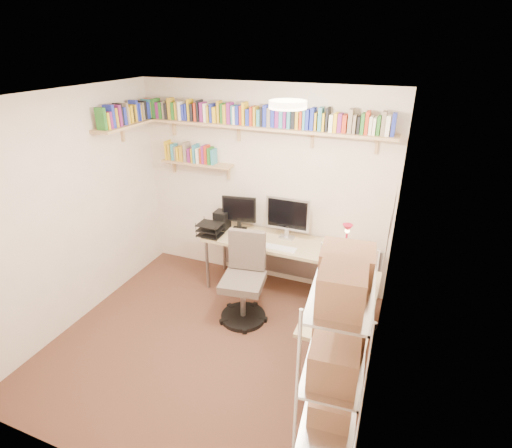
{
  "coord_description": "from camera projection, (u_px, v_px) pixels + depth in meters",
  "views": [
    {
      "loc": [
        1.66,
        -2.88,
        2.92
      ],
      "look_at": [
        0.29,
        0.55,
        1.21
      ],
      "focal_mm": 28.0,
      "sensor_mm": 36.0,
      "label": 1
    }
  ],
  "objects": [
    {
      "name": "room_shell",
      "position": [
        203.0,
        209.0,
        3.56
      ],
      "size": [
        3.24,
        3.04,
        2.52
      ],
      "color": "beige",
      "rests_on": "ground"
    },
    {
      "name": "ground",
      "position": [
        211.0,
        344.0,
        4.21
      ],
      "size": [
        3.2,
        3.2,
        0.0
      ],
      "primitive_type": "plane",
      "color": "#4E2B21",
      "rests_on": "ground"
    },
    {
      "name": "wire_rack",
      "position": [
        337.0,
        345.0,
        2.41
      ],
      "size": [
        0.43,
        0.78,
        1.87
      ],
      "rotation": [
        0.0,
        0.0,
        0.09
      ],
      "color": "silver",
      "rests_on": "ground"
    },
    {
      "name": "corner_desk",
      "position": [
        284.0,
        253.0,
        4.55
      ],
      "size": [
        2.21,
        1.83,
        1.24
      ],
      "color": "tan",
      "rests_on": "ground"
    },
    {
      "name": "office_chair",
      "position": [
        244.0,
        284.0,
        4.47
      ],
      "size": [
        0.54,
        0.54,
        1.03
      ],
      "rotation": [
        0.0,
        0.0,
        0.15
      ],
      "color": "black",
      "rests_on": "ground"
    },
    {
      "name": "wall_shelves",
      "position": [
        223.0,
        124.0,
        4.59
      ],
      "size": [
        3.12,
        1.09,
        0.8
      ],
      "color": "tan",
      "rests_on": "ground"
    }
  ]
}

